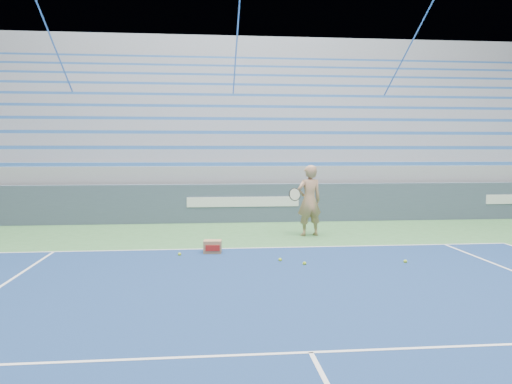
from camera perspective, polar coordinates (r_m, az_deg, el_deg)
sponsor_barrier at (r=14.38m, az=-1.49°, el=-1.26°), size 30.00×0.32×1.10m
bleachers at (r=20.02m, az=-2.70°, el=5.57°), size 31.00×9.15×7.30m
tennis_player at (r=12.06m, az=6.09°, el=-0.97°), size 0.96×0.89×1.71m
ball_box at (r=10.04m, az=-4.98°, el=-6.26°), size 0.37×0.30×0.26m
tennis_ball_0 at (r=9.54m, az=16.69°, el=-7.62°), size 0.07×0.07×0.07m
tennis_ball_1 at (r=9.30m, az=2.78°, el=-7.75°), size 0.07×0.07×0.07m
tennis_ball_2 at (r=9.03m, az=5.56°, el=-8.13°), size 0.07×0.07×0.07m
tennis_ball_3 at (r=9.89m, az=-8.73°, el=-7.05°), size 0.07×0.07×0.07m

